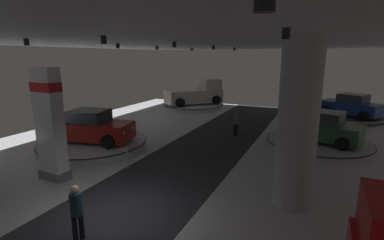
{
  "coord_description": "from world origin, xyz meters",
  "views": [
    {
      "loc": [
        5.53,
        -6.29,
        4.9
      ],
      "look_at": [
        -0.95,
        7.85,
        1.4
      ],
      "focal_mm": 26.86,
      "sensor_mm": 36.0,
      "label": 1
    }
  ],
  "objects_px": {
    "display_car_deep_right": "(351,106)",
    "display_car_mid_left": "(92,127)",
    "column_right": "(297,125)",
    "display_platform_deep_right": "(349,117)",
    "brand_sign_pylon": "(50,123)",
    "display_car_far_right": "(320,128)",
    "visitor_walking_near": "(76,209)",
    "pickup_truck_deep_left": "(197,94)",
    "display_platform_far_right": "(318,142)",
    "display_platform_mid_left": "(94,144)",
    "visitor_walking_far": "(236,121)",
    "display_platform_deep_left": "(194,106)"
  },
  "relations": [
    {
      "from": "display_platform_mid_left",
      "to": "visitor_walking_far",
      "type": "xyz_separation_m",
      "value": [
        6.32,
        5.61,
        0.7
      ]
    },
    {
      "from": "pickup_truck_deep_left",
      "to": "visitor_walking_near",
      "type": "height_order",
      "value": "pickup_truck_deep_left"
    },
    {
      "from": "visitor_walking_far",
      "to": "display_car_deep_right",
      "type": "bearing_deg",
      "value": 50.29
    },
    {
      "from": "display_platform_deep_left",
      "to": "brand_sign_pylon",
      "type": "bearing_deg",
      "value": -84.8
    },
    {
      "from": "display_car_far_right",
      "to": "display_platform_mid_left",
      "type": "xyz_separation_m",
      "value": [
        -11.11,
        -5.66,
        -0.79
      ]
    },
    {
      "from": "display_platform_deep_left",
      "to": "pickup_truck_deep_left",
      "type": "distance_m",
      "value": 1.14
    },
    {
      "from": "brand_sign_pylon",
      "to": "display_platform_deep_right",
      "type": "height_order",
      "value": "brand_sign_pylon"
    },
    {
      "from": "brand_sign_pylon",
      "to": "display_platform_deep_right",
      "type": "distance_m",
      "value": 21.16
    },
    {
      "from": "column_right",
      "to": "display_car_deep_right",
      "type": "bearing_deg",
      "value": 80.25
    },
    {
      "from": "pickup_truck_deep_left",
      "to": "display_car_far_right",
      "type": "bearing_deg",
      "value": -36.08
    },
    {
      "from": "display_platform_deep_right",
      "to": "display_car_mid_left",
      "type": "distance_m",
      "value": 19.09
    },
    {
      "from": "display_platform_deep_left",
      "to": "display_platform_deep_right",
      "type": "bearing_deg",
      "value": 1.64
    },
    {
      "from": "display_car_mid_left",
      "to": "display_car_deep_right",
      "type": "bearing_deg",
      "value": 46.38
    },
    {
      "from": "brand_sign_pylon",
      "to": "display_car_deep_right",
      "type": "bearing_deg",
      "value": 56.32
    },
    {
      "from": "display_platform_deep_right",
      "to": "display_platform_mid_left",
      "type": "relative_size",
      "value": 0.88
    },
    {
      "from": "display_platform_far_right",
      "to": "visitor_walking_near",
      "type": "bearing_deg",
      "value": -115.39
    },
    {
      "from": "pickup_truck_deep_left",
      "to": "column_right",
      "type": "bearing_deg",
      "value": -56.43
    },
    {
      "from": "visitor_walking_near",
      "to": "visitor_walking_far",
      "type": "height_order",
      "value": "same"
    },
    {
      "from": "display_car_deep_right",
      "to": "visitor_walking_near",
      "type": "distance_m",
      "value": 21.56
    },
    {
      "from": "column_right",
      "to": "display_platform_deep_right",
      "type": "relative_size",
      "value": 1.11
    },
    {
      "from": "column_right",
      "to": "display_platform_deep_left",
      "type": "height_order",
      "value": "column_right"
    },
    {
      "from": "display_platform_deep_right",
      "to": "display_car_mid_left",
      "type": "relative_size",
      "value": 1.11
    },
    {
      "from": "pickup_truck_deep_left",
      "to": "display_car_mid_left",
      "type": "distance_m",
      "value": 13.69
    },
    {
      "from": "visitor_walking_near",
      "to": "display_car_deep_right",
      "type": "bearing_deg",
      "value": 68.98
    },
    {
      "from": "visitor_walking_near",
      "to": "visitor_walking_far",
      "type": "relative_size",
      "value": 1.0
    },
    {
      "from": "pickup_truck_deep_left",
      "to": "visitor_walking_far",
      "type": "distance_m",
      "value": 10.2
    },
    {
      "from": "display_car_deep_right",
      "to": "display_car_mid_left",
      "type": "height_order",
      "value": "display_car_mid_left"
    },
    {
      "from": "display_car_deep_right",
      "to": "visitor_walking_near",
      "type": "height_order",
      "value": "display_car_deep_right"
    },
    {
      "from": "display_platform_far_right",
      "to": "display_platform_deep_right",
      "type": "distance_m",
      "value": 8.4
    },
    {
      "from": "display_platform_far_right",
      "to": "display_platform_mid_left",
      "type": "height_order",
      "value": "display_platform_mid_left"
    },
    {
      "from": "display_car_far_right",
      "to": "column_right",
      "type": "bearing_deg",
      "value": -95.15
    },
    {
      "from": "brand_sign_pylon",
      "to": "visitor_walking_far",
      "type": "xyz_separation_m",
      "value": [
        4.87,
        9.33,
        -1.4
      ]
    },
    {
      "from": "column_right",
      "to": "pickup_truck_deep_left",
      "type": "height_order",
      "value": "column_right"
    },
    {
      "from": "display_car_deep_right",
      "to": "visitor_walking_far",
      "type": "distance_m",
      "value": 10.65
    },
    {
      "from": "display_car_mid_left",
      "to": "column_right",
      "type": "bearing_deg",
      "value": -10.17
    },
    {
      "from": "brand_sign_pylon",
      "to": "visitor_walking_near",
      "type": "xyz_separation_m",
      "value": [
        3.94,
        -2.6,
        -1.4
      ]
    },
    {
      "from": "display_car_far_right",
      "to": "visitor_walking_near",
      "type": "xyz_separation_m",
      "value": [
        -5.72,
        -11.98,
        -0.09
      ]
    },
    {
      "from": "display_car_mid_left",
      "to": "visitor_walking_near",
      "type": "height_order",
      "value": "display_car_mid_left"
    },
    {
      "from": "brand_sign_pylon",
      "to": "display_platform_deep_right",
      "type": "bearing_deg",
      "value": 56.41
    },
    {
      "from": "pickup_truck_deep_left",
      "to": "visitor_walking_far",
      "type": "bearing_deg",
      "value": -52.39
    },
    {
      "from": "display_platform_far_right",
      "to": "visitor_walking_near",
      "type": "distance_m",
      "value": 13.29
    },
    {
      "from": "display_platform_mid_left",
      "to": "display_car_mid_left",
      "type": "xyz_separation_m",
      "value": [
        -0.03,
        -0.01,
        0.94
      ]
    },
    {
      "from": "pickup_truck_deep_left",
      "to": "display_car_deep_right",
      "type": "xyz_separation_m",
      "value": [
        13.03,
        0.12,
        -0.22
      ]
    },
    {
      "from": "display_platform_deep_right",
      "to": "display_car_mid_left",
      "type": "height_order",
      "value": "display_car_mid_left"
    },
    {
      "from": "pickup_truck_deep_left",
      "to": "display_platform_mid_left",
      "type": "distance_m",
      "value": 13.73
    },
    {
      "from": "display_car_far_right",
      "to": "display_platform_deep_left",
      "type": "bearing_deg",
      "value": 145.26
    },
    {
      "from": "display_car_far_right",
      "to": "display_car_mid_left",
      "type": "distance_m",
      "value": 12.5
    },
    {
      "from": "display_platform_far_right",
      "to": "display_car_mid_left",
      "type": "relative_size",
      "value": 1.26
    },
    {
      "from": "column_right",
      "to": "display_platform_deep_right",
      "type": "bearing_deg",
      "value": 80.36
    },
    {
      "from": "column_right",
      "to": "display_platform_deep_right",
      "type": "distance_m",
      "value": 16.13
    }
  ]
}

